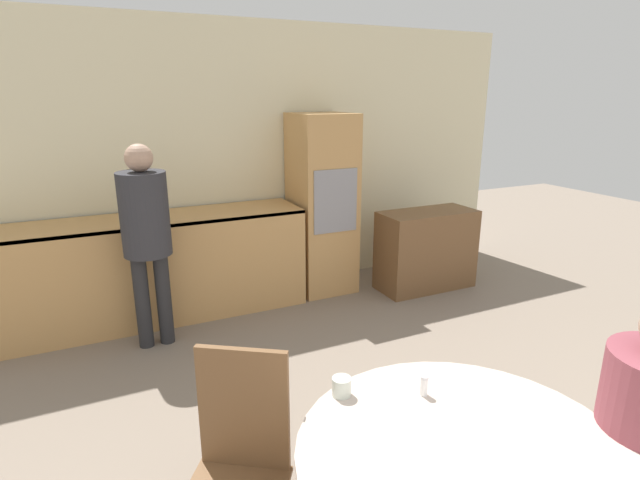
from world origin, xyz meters
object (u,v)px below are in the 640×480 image
at_px(oven_unit, 322,204).
at_px(person_standing, 146,226).
at_px(cup, 342,386).
at_px(chair_far_left, 239,457).
at_px(sideboard, 426,250).

relative_size(oven_unit, person_standing, 1.11).
distance_m(oven_unit, cup, 3.06).
bearing_deg(chair_far_left, cup, 23.32).
bearing_deg(oven_unit, sideboard, -24.68).
relative_size(oven_unit, sideboard, 1.78).
height_order(chair_far_left, cup, chair_far_left).
bearing_deg(sideboard, cup, -133.44).
distance_m(person_standing, cup, 2.32).
bearing_deg(oven_unit, person_standing, -163.03).
relative_size(oven_unit, cup, 21.92).
height_order(oven_unit, cup, oven_unit).
bearing_deg(cup, person_standing, 101.86).
height_order(oven_unit, person_standing, oven_unit).
relative_size(person_standing, cup, 19.82).
height_order(chair_far_left, person_standing, person_standing).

